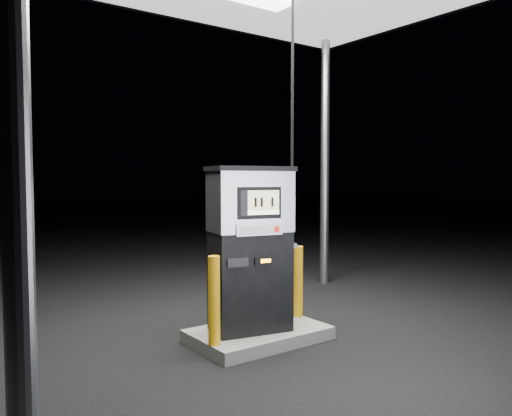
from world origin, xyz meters
TOP-DOWN VIEW (x-y plane):
  - ground at (0.00, 0.00)m, footprint 80.00×80.00m
  - pump_island at (0.00, 0.00)m, footprint 1.60×1.00m
  - fuel_dispenser at (-0.12, 0.00)m, footprint 1.12×0.76m
  - bollard_left at (-0.74, -0.19)m, footprint 0.14×0.14m
  - bollard_right at (0.74, 0.13)m, footprint 0.15×0.15m

SIDE VIEW (x-z plane):
  - ground at x=0.00m, z-range 0.00..0.00m
  - pump_island at x=0.00m, z-range 0.00..0.15m
  - bollard_right at x=0.74m, z-range 0.15..1.07m
  - bollard_left at x=-0.74m, z-range 0.15..1.12m
  - fuel_dispenser at x=-0.12m, z-range -0.87..3.17m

